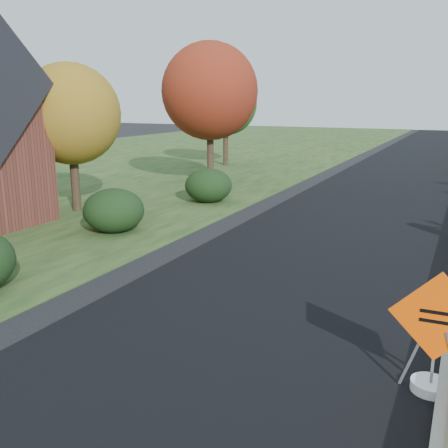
% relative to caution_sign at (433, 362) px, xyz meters
% --- Properties ---
extents(grass_verge_near, '(30.00, 120.00, 0.03)m').
position_rel_caution_sign_xyz_m(grass_verge_near, '(-23.10, 15.68, -0.49)').
color(grass_verge_near, '#223E1A').
rests_on(grass_verge_near, ground).
extents(milled_overlay, '(7.20, 120.00, 0.01)m').
position_rel_caution_sign_xyz_m(milled_overlay, '(-3.50, 15.68, -0.50)').
color(milled_overlay, black).
rests_on(milled_overlay, ground).
extents(hedge_mid, '(2.09, 2.09, 1.52)m').
position_rel_caution_sign_xyz_m(hedge_mid, '(-10.60, 5.68, 0.26)').
color(hedge_mid, black).
rests_on(hedge_mid, ground).
extents(hedge_north, '(2.09, 2.09, 1.52)m').
position_rel_caution_sign_xyz_m(hedge_north, '(-10.10, 11.68, 0.26)').
color(hedge_north, black).
rests_on(hedge_north, ground).
extents(tree_near_yellow, '(3.96, 3.96, 5.88)m').
position_rel_caution_sign_xyz_m(tree_near_yellow, '(-14.10, 7.68, 3.38)').
color(tree_near_yellow, '#473523').
rests_on(tree_near_yellow, ground).
extents(tree_near_red, '(4.95, 4.95, 7.35)m').
position_rel_caution_sign_xyz_m(tree_near_red, '(-12.10, 15.68, 4.36)').
color(tree_near_red, '#473523').
rests_on(tree_near_red, ground).
extents(tree_near_back, '(4.29, 4.29, 6.37)m').
position_rel_caution_sign_xyz_m(tree_near_back, '(-15.10, 23.68, 3.71)').
color(tree_near_back, '#473523').
rests_on(tree_near_back, ground).
extents(caution_sign, '(1.43, 0.60, 1.98)m').
position_rel_caution_sign_xyz_m(caution_sign, '(0.00, 0.00, 0.00)').
color(caution_sign, white).
rests_on(caution_sign, ground).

